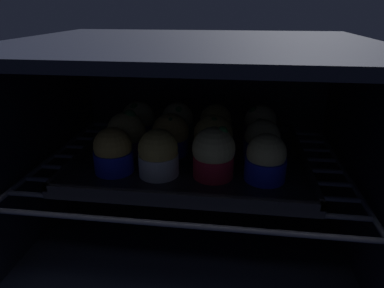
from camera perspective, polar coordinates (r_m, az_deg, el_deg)
name	(u,v)px	position (r cm, az deg, el deg)	size (l,w,h in cm)	color
oven_cavity	(195,138)	(65.09, 0.45, 1.03)	(59.00, 47.00, 37.00)	black
oven_rack	(192,163)	(62.57, -0.04, -3.27)	(54.80, 42.00, 0.80)	#444756
baking_tray	(192,157)	(62.41, 0.00, -2.26)	(40.32, 32.17, 2.20)	black
muffin_row0_col0	(113,152)	(56.36, -13.11, -1.28)	(6.45, 6.45, 7.53)	#1928B7
muffin_row0_col1	(158,154)	(53.99, -5.70, -1.70)	(6.45, 6.45, 7.68)	silver
muffin_row0_col2	(214,154)	(53.08, 3.67, -1.67)	(6.79, 6.79, 8.43)	red
muffin_row0_col3	(266,159)	(53.45, 12.32, -2.48)	(6.45, 6.45, 7.57)	#1928B7
muffin_row1_col0	(127,134)	(63.22, -10.92, 1.62)	(7.05, 7.05, 8.15)	#7A238C
muffin_row1_col1	(171,135)	(61.74, -3.61, 1.44)	(6.81, 6.81, 7.57)	#1928B7
muffin_row1_col2	(213,138)	(60.19, 3.59, 1.04)	(6.96, 6.96, 7.83)	silver
muffin_row1_col3	(262,141)	(60.75, 11.68, 0.43)	(6.45, 6.45, 7.22)	#1928B7
muffin_row2_col0	(138,121)	(70.55, -9.01, 3.87)	(6.71, 6.71, 7.47)	#1928B7
muffin_row2_col1	(178,122)	(68.82, -2.44, 3.67)	(6.45, 6.45, 7.51)	#0C8C84
muffin_row2_col2	(215,124)	(68.47, 3.97, 3.41)	(6.45, 6.45, 7.30)	#7A238C
muffin_row2_col3	(260,125)	(68.24, 11.36, 3.11)	(6.45, 6.45, 7.54)	#7A238C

